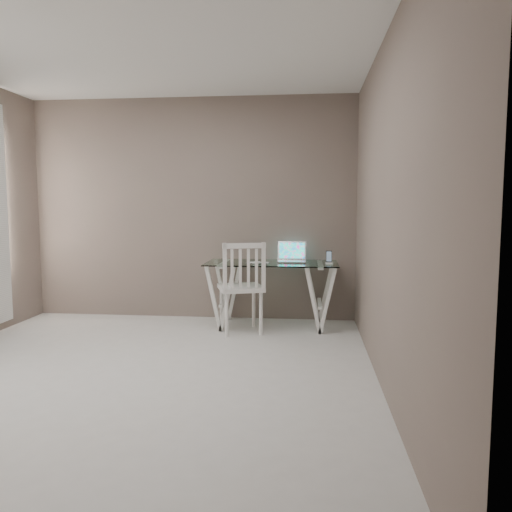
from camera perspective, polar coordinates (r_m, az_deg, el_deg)
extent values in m
plane|color=beige|center=(4.30, -14.15, -13.38)|extent=(4.50, 4.50, 0.00)
cube|color=white|center=(4.26, -15.14, 23.36)|extent=(4.00, 4.50, 0.02)
cube|color=#6D5E56|center=(6.22, -7.30, 5.33)|extent=(4.00, 0.02, 2.70)
cube|color=#6D5E56|center=(3.85, 14.60, 4.87)|extent=(0.02, 4.50, 2.70)
cube|color=silver|center=(5.71, 1.81, -0.81)|extent=(1.50, 0.70, 0.01)
cube|color=white|center=(5.83, -3.61, -4.43)|extent=(0.24, 0.62, 0.72)
cube|color=white|center=(5.75, 7.29, -4.60)|extent=(0.24, 0.62, 0.72)
cube|color=white|center=(5.50, -1.76, -3.66)|extent=(0.58, 0.58, 0.04)
cylinder|color=white|center=(5.34, -3.37, -6.79)|extent=(0.04, 0.04, 0.47)
cylinder|color=white|center=(5.40, 0.57, -6.61)|extent=(0.04, 0.04, 0.47)
cylinder|color=white|center=(5.70, -3.95, -5.97)|extent=(0.04, 0.04, 0.47)
cylinder|color=white|center=(5.76, -0.26, -5.83)|extent=(0.04, 0.04, 0.47)
cube|color=white|center=(5.25, -1.34, -1.27)|extent=(0.45, 0.18, 0.52)
cube|color=#BABBBF|center=(5.76, 4.08, -0.63)|extent=(0.33, 0.23, 0.01)
cube|color=#19D899|center=(5.89, 4.13, 0.62)|extent=(0.33, 0.08, 0.21)
cube|color=silver|center=(5.64, 0.22, -0.78)|extent=(0.26, 0.11, 0.01)
ellipsoid|color=white|center=(5.56, 0.11, -0.75)|extent=(0.10, 0.06, 0.03)
cube|color=white|center=(5.64, 8.33, -0.79)|extent=(0.08, 0.08, 0.02)
cube|color=black|center=(5.65, 8.34, -0.05)|extent=(0.06, 0.03, 0.13)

